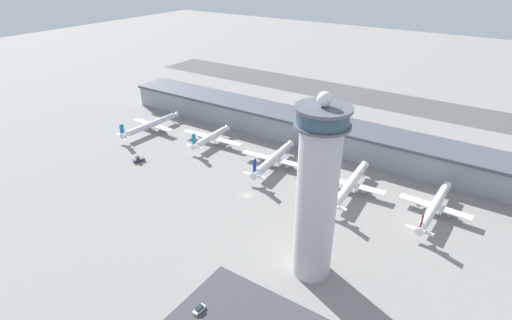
{
  "coord_description": "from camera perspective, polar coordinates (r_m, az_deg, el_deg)",
  "views": [
    {
      "loc": [
        91.26,
        -128.65,
        100.19
      ],
      "look_at": [
        -7.41,
        19.33,
        8.05
      ],
      "focal_mm": 28.0,
      "sensor_mm": 36.0,
      "label": 1
    }
  ],
  "objects": [
    {
      "name": "airplane_gate_bravo",
      "position": [
        236.21,
        -6.42,
        3.24
      ],
      "size": [
        41.04,
        33.49,
        12.28
      ],
      "color": "white",
      "rests_on": "ground"
    },
    {
      "name": "terminal_building",
      "position": [
        237.33,
        8.33,
        4.18
      ],
      "size": [
        271.18,
        25.0,
        15.43
      ],
      "color": "#9399A3",
      "rests_on": "ground"
    },
    {
      "name": "ground_plane",
      "position": [
        186.86,
        -1.4,
        -5.05
      ],
      "size": [
        1000.0,
        1000.0,
        0.0
      ],
      "primitive_type": "plane",
      "color": "gray"
    },
    {
      "name": "service_truck_catering",
      "position": [
        218.22,
        1.39,
        0.34
      ],
      "size": [
        6.92,
        7.58,
        2.81
      ],
      "color": "black",
      "rests_on": "ground"
    },
    {
      "name": "service_truck_fuel",
      "position": [
        193.45,
        9.96,
        -3.9
      ],
      "size": [
        7.23,
        6.06,
        3.07
      ],
      "color": "black",
      "rests_on": "ground"
    },
    {
      "name": "airplane_gate_charlie",
      "position": [
        209.42,
        2.53,
        0.14
      ],
      "size": [
        38.38,
        43.38,
        13.5
      ],
      "color": "silver",
      "rests_on": "ground"
    },
    {
      "name": "airplane_gate_echo",
      "position": [
        187.69,
        24.13,
        -6.07
      ],
      "size": [
        30.21,
        44.35,
        12.29
      ],
      "color": "white",
      "rests_on": "ground"
    },
    {
      "name": "control_tower",
      "position": [
        129.15,
        8.68,
        -4.76
      ],
      "size": [
        16.99,
        16.99,
        65.84
      ],
      "color": "#BCBCC1",
      "rests_on": "ground"
    },
    {
      "name": "airplane_gate_alpha",
      "position": [
        260.99,
        -14.74,
        4.91
      ],
      "size": [
        32.7,
        45.75,
        11.83
      ],
      "color": "silver",
      "rests_on": "ground"
    },
    {
      "name": "runway_strip",
      "position": [
        328.26,
        16.09,
        8.54
      ],
      "size": [
        406.77,
        44.0,
        0.01
      ],
      "primitive_type": "cube",
      "color": "#515154",
      "rests_on": "ground"
    },
    {
      "name": "service_truck_baggage",
      "position": [
        224.88,
        -16.4,
        0.03
      ],
      "size": [
        5.1,
        6.6,
        3.02
      ],
      "color": "black",
      "rests_on": "ground"
    },
    {
      "name": "car_green_van",
      "position": [
        135.35,
        -8.12,
        -20.34
      ],
      "size": [
        1.94,
        4.48,
        1.59
      ],
      "color": "black",
      "rests_on": "ground"
    },
    {
      "name": "airplane_gate_delta",
      "position": [
        191.76,
        13.34,
        -3.4
      ],
      "size": [
        31.73,
        45.91,
        13.12
      ],
      "color": "white",
      "rests_on": "ground"
    }
  ]
}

